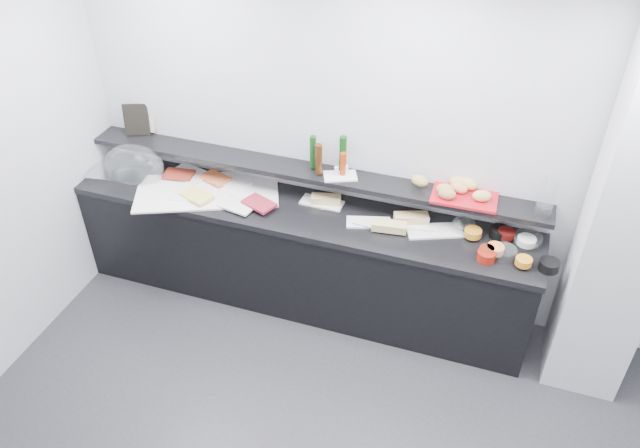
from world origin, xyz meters
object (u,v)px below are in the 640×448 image
(cloche_base, at_px, (122,172))
(sandwich_plate_mid, at_px, (368,223))
(carafe, at_px, (547,197))
(bread_tray, at_px, (465,196))
(framed_print, at_px, (136,120))
(condiment_tray, at_px, (340,176))

(cloche_base, distance_m, sandwich_plate_mid, 2.09)
(cloche_base, xyz_separation_m, carafe, (3.26, 0.15, 0.38))
(sandwich_plate_mid, xyz_separation_m, bread_tray, (0.64, 0.20, 0.25))
(framed_print, xyz_separation_m, carafe, (3.21, -0.11, 0.02))
(cloche_base, height_order, bread_tray, bread_tray)
(sandwich_plate_mid, distance_m, condiment_tray, 0.40)
(cloche_base, bearing_deg, carafe, -5.59)
(cloche_base, distance_m, carafe, 3.28)
(sandwich_plate_mid, bearing_deg, framed_print, 156.86)
(cloche_base, relative_size, framed_print, 1.86)
(framed_print, bearing_deg, carafe, -23.37)
(framed_print, xyz_separation_m, bread_tray, (2.68, -0.05, -0.12))
(sandwich_plate_mid, bearing_deg, condiment_tray, 132.94)
(condiment_tray, bearing_deg, sandwich_plate_mid, -54.42)
(bread_tray, bearing_deg, carafe, -7.16)
(cloche_base, relative_size, carafe, 1.61)
(condiment_tray, bearing_deg, cloche_base, 161.73)
(condiment_tray, bearing_deg, bread_tray, -21.22)
(cloche_base, height_order, condiment_tray, condiment_tray)
(bread_tray, bearing_deg, framed_print, 177.27)
(cloche_base, bearing_deg, condiment_tray, -3.02)
(condiment_tray, height_order, carafe, carafe)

